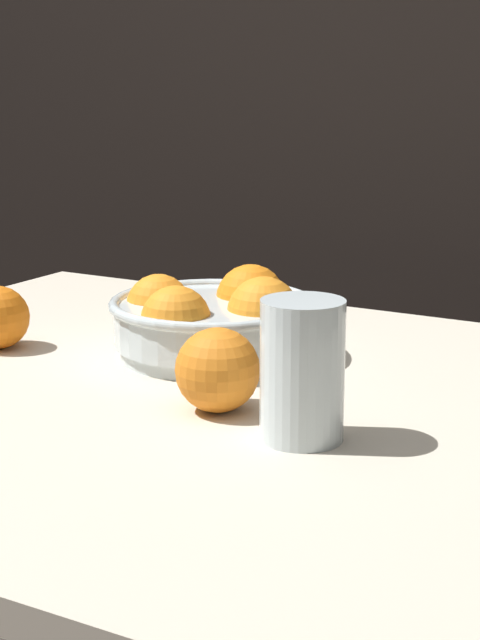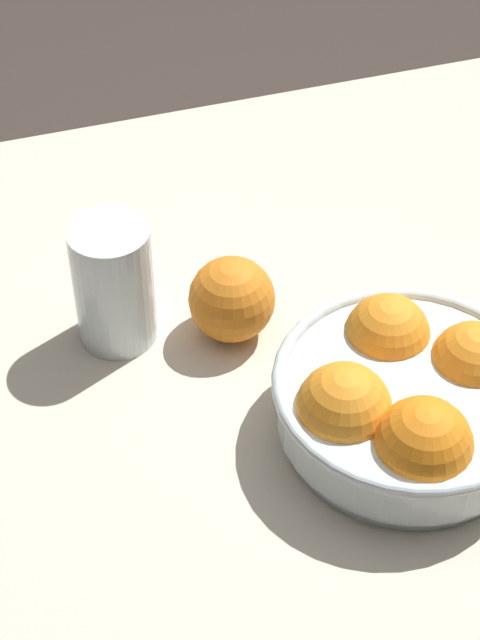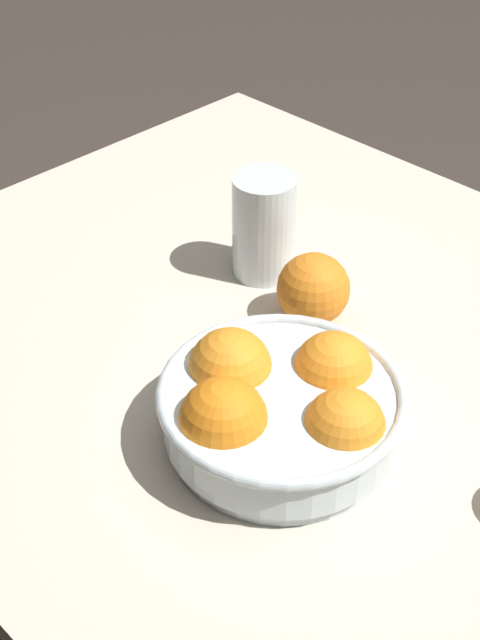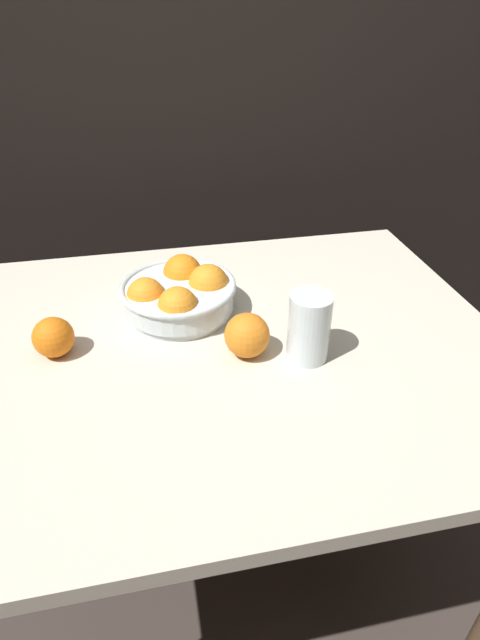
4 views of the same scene
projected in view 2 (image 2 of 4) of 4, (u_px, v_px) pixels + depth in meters
The scene contains 4 objects.
dining_table at pixel (279, 418), 1.09m from camera, with size 1.09×0.86×0.77m.
fruit_bowl at pixel (406, 399), 0.92m from camera, with size 0.24×0.24×0.10m.
juice_glass at pixel (114, 288), 1.00m from camera, with size 0.08×0.08×0.13m.
orange_loose_near_bowl at pixel (232, 299), 1.02m from camera, with size 0.08×0.08×0.08m, color orange.
Camera 2 is at (0.25, 0.66, 1.51)m, focal length 60.00 mm.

